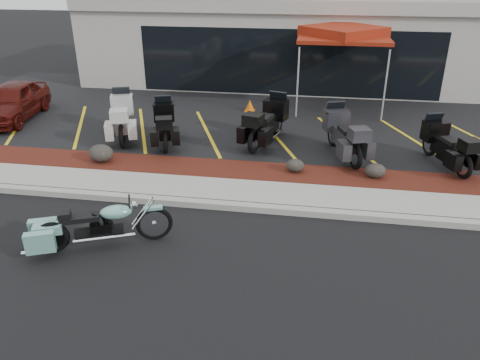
% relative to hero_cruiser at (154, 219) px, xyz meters
% --- Properties ---
extents(ground, '(90.00, 90.00, 0.00)m').
position_rel_hero_cruiser_xyz_m(ground, '(1.87, 0.64, -0.49)').
color(ground, black).
rests_on(ground, ground).
extents(curb, '(24.00, 0.25, 0.15)m').
position_rel_hero_cruiser_xyz_m(curb, '(1.87, 1.54, -0.41)').
color(curb, gray).
rests_on(curb, ground).
extents(sidewalk, '(24.00, 1.20, 0.15)m').
position_rel_hero_cruiser_xyz_m(sidewalk, '(1.87, 2.24, -0.41)').
color(sidewalk, gray).
rests_on(sidewalk, ground).
extents(mulch_bed, '(24.00, 1.20, 0.16)m').
position_rel_hero_cruiser_xyz_m(mulch_bed, '(1.87, 3.44, -0.41)').
color(mulch_bed, '#33100B').
rests_on(mulch_bed, ground).
extents(upper_lot, '(26.00, 9.60, 0.15)m').
position_rel_hero_cruiser_xyz_m(upper_lot, '(1.87, 8.84, -0.41)').
color(upper_lot, black).
rests_on(upper_lot, ground).
extents(dealership_building, '(18.00, 8.16, 4.00)m').
position_rel_hero_cruiser_xyz_m(dealership_building, '(1.87, 15.11, 1.52)').
color(dealership_building, '#9F9A90').
rests_on(dealership_building, ground).
extents(boulder_left, '(0.67, 0.56, 0.48)m').
position_rel_hero_cruiser_xyz_m(boulder_left, '(-2.67, 3.38, -0.09)').
color(boulder_left, black).
rests_on(boulder_left, mulch_bed).
extents(boulder_mid, '(0.48, 0.40, 0.34)m').
position_rel_hero_cruiser_xyz_m(boulder_mid, '(2.65, 3.54, -0.16)').
color(boulder_mid, black).
rests_on(boulder_mid, mulch_bed).
extents(boulder_right, '(0.52, 0.43, 0.37)m').
position_rel_hero_cruiser_xyz_m(boulder_right, '(4.69, 3.50, -0.15)').
color(boulder_right, black).
rests_on(boulder_right, mulch_bed).
extents(hero_cruiser, '(2.84, 1.72, 0.98)m').
position_rel_hero_cruiser_xyz_m(hero_cruiser, '(0.00, 0.00, 0.00)').
color(hero_cruiser, '#6BA79A').
rests_on(hero_cruiser, ground).
extents(touring_white, '(1.69, 2.59, 1.41)m').
position_rel_hero_cruiser_xyz_m(touring_white, '(-3.08, 6.11, 0.36)').
color(touring_white, silver).
rests_on(touring_white, upper_lot).
extents(touring_black_front, '(1.49, 2.36, 1.28)m').
position_rel_hero_cruiser_xyz_m(touring_black_front, '(-1.60, 5.80, 0.30)').
color(touring_black_front, black).
rests_on(touring_black_front, upper_lot).
extents(touring_black_mid, '(1.59, 2.59, 1.41)m').
position_rel_hero_cruiser_xyz_m(touring_black_mid, '(1.92, 6.35, 0.37)').
color(touring_black_mid, black).
rests_on(touring_black_mid, upper_lot).
extents(touring_grey, '(1.62, 2.54, 1.38)m').
position_rel_hero_cruiser_xyz_m(touring_grey, '(3.65, 5.62, 0.35)').
color(touring_grey, '#28282D').
rests_on(touring_grey, upper_lot).
extents(touring_black_rear, '(1.52, 2.33, 1.26)m').
position_rel_hero_cruiser_xyz_m(touring_black_rear, '(6.34, 5.30, 0.29)').
color(touring_black_rear, black).
rests_on(touring_black_rear, upper_lot).
extents(parked_car, '(2.02, 3.91, 1.27)m').
position_rel_hero_cruiser_xyz_m(parked_car, '(-7.29, 6.52, 0.30)').
color(parked_car, '#460E0A').
rests_on(parked_car, upper_lot).
extents(traffic_cone, '(0.46, 0.46, 0.42)m').
position_rel_hero_cruiser_xyz_m(traffic_cone, '(0.70, 8.82, -0.13)').
color(traffic_cone, '#D15E06').
rests_on(traffic_cone, upper_lot).
extents(popup_canopy, '(3.36, 3.36, 2.94)m').
position_rel_hero_cruiser_xyz_m(popup_canopy, '(3.89, 9.86, 2.33)').
color(popup_canopy, silver).
rests_on(popup_canopy, upper_lot).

